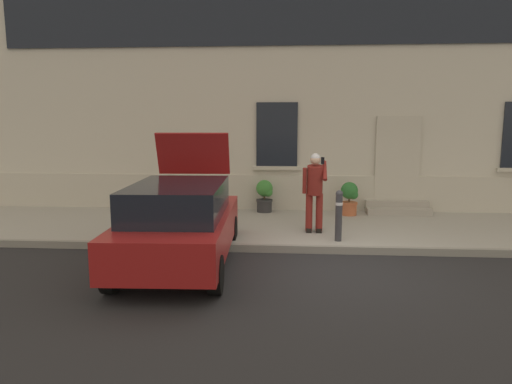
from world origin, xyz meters
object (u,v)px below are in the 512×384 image
object	(u,v)px
hatchback_car_red	(180,222)
person_on_phone	(315,188)
bollard_near_person	(339,214)
planter_charcoal	(265,195)
planter_terracotta	(350,198)
planter_olive	(183,195)

from	to	relation	value
hatchback_car_red	person_on_phone	world-z (taller)	hatchback_car_red
bollard_near_person	planter_charcoal	distance (m)	3.32
person_on_phone	planter_terracotta	world-z (taller)	person_on_phone
bollard_near_person	planter_terracotta	world-z (taller)	bollard_near_person
planter_terracotta	planter_olive	bearing A→B (deg)	177.93
hatchback_car_red	person_on_phone	size ratio (longest dim) A/B	2.37
hatchback_car_red	bollard_near_person	world-z (taller)	hatchback_car_red
planter_charcoal	hatchback_car_red	bearing A→B (deg)	-106.88
planter_olive	planter_terracotta	world-z (taller)	same
hatchback_car_red	person_on_phone	xyz separation A→B (m)	(2.48, 1.98, 0.35)
hatchback_car_red	planter_olive	distance (m)	4.24
planter_olive	planter_terracotta	xyz separation A→B (m)	(4.41, -0.16, 0.00)
planter_olive	planter_charcoal	bearing A→B (deg)	2.24
bollard_near_person	planter_olive	size ratio (longest dim) A/B	1.22
bollard_near_person	planter_olive	distance (m)	4.77
planter_charcoal	planter_terracotta	xyz separation A→B (m)	(2.20, -0.25, 0.00)
bollard_near_person	planter_terracotta	xyz separation A→B (m)	(0.55, 2.63, -0.11)
planter_olive	bollard_near_person	bearing A→B (deg)	-35.88
person_on_phone	planter_charcoal	size ratio (longest dim) A/B	2.03
planter_olive	planter_charcoal	world-z (taller)	same
person_on_phone	planter_terracotta	xyz separation A→B (m)	(1.01, 2.00, -0.54)
bollard_near_person	person_on_phone	distance (m)	0.90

